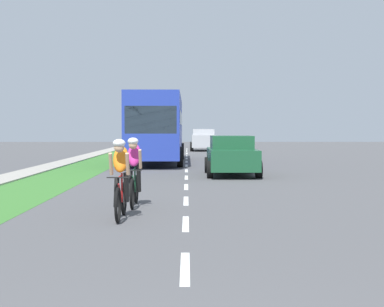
# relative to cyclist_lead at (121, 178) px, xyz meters

# --- Properties ---
(ground_plane) EXTENTS (120.00, 120.00, 0.00)m
(ground_plane) POSITION_rel_cyclist_lead_xyz_m (1.28, 11.18, -0.81)
(ground_plane) COLOR #4C4C4F
(grass_verge) EXTENTS (2.39, 70.00, 0.01)m
(grass_verge) POSITION_rel_cyclist_lead_xyz_m (-3.35, 11.18, -0.81)
(grass_verge) COLOR #38722D
(grass_verge) RESTS_ON ground_plane
(sidewalk_concrete) EXTENTS (1.22, 70.00, 0.10)m
(sidewalk_concrete) POSITION_rel_cyclist_lead_xyz_m (-5.16, 11.18, -0.81)
(sidewalk_concrete) COLOR #9E998E
(sidewalk_concrete) RESTS_ON ground_plane
(lane_markings_center) EXTENTS (0.12, 54.30, 0.01)m
(lane_markings_center) POSITION_rel_cyclist_lead_xyz_m (1.28, 15.18, -0.81)
(lane_markings_center) COLOR white
(lane_markings_center) RESTS_ON ground_plane
(cyclist_lead) EXTENTS (0.42, 1.72, 1.58)m
(cyclist_lead) POSITION_rel_cyclist_lead_xyz_m (0.00, 0.00, 0.00)
(cyclist_lead) COLOR black
(cyclist_lead) RESTS_ON ground_plane
(cyclist_trailing) EXTENTS (0.42, 1.72, 1.58)m
(cyclist_trailing) POSITION_rel_cyclist_lead_xyz_m (0.09, 1.88, 0.00)
(cyclist_trailing) COLOR black
(cyclist_trailing) RESTS_ON ground_plane
(sedan_dark_green) EXTENTS (1.98, 4.30, 1.52)m
(sedan_dark_green) POSITION_rel_cyclist_lead_xyz_m (3.01, 10.98, -0.04)
(sedan_dark_green) COLOR #194C2D
(sedan_dark_green) RESTS_ON ground_plane
(bus_blue) EXTENTS (2.78, 11.60, 3.48)m
(bus_blue) POSITION_rel_cyclist_lead_xyz_m (-0.27, 19.65, 1.17)
(bus_blue) COLOR #23389E
(bus_blue) RESTS_ON ground_plane
(suv_silver) EXTENTS (2.15, 4.70, 1.79)m
(suv_silver) POSITION_rel_cyclist_lead_xyz_m (2.64, 36.86, 0.14)
(suv_silver) COLOR #A5A8AD
(suv_silver) RESTS_ON ground_plane
(pickup_white) EXTENTS (2.22, 5.10, 1.64)m
(pickup_white) POSITION_rel_cyclist_lead_xyz_m (3.02, 46.20, 0.02)
(pickup_white) COLOR silver
(pickup_white) RESTS_ON ground_plane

